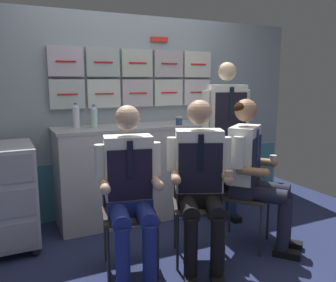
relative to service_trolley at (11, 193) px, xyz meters
The scene contains 16 objects.
ground 1.66m from the service_trolley, 35.32° to the right, with size 4.80×4.80×0.04m, color navy.
galley_bulkhead 1.49m from the service_trolley, 19.47° to the left, with size 4.20×0.14×2.15m.
galley_counter 1.23m from the service_trolley, ahead, with size 1.66×0.53×1.00m.
service_trolley is the anchor object (origin of this frame).
folding_chair_left 1.10m from the service_trolley, 41.72° to the right, with size 0.48×0.48×0.86m.
crew_member_left 1.20m from the service_trolley, 48.52° to the right, with size 0.51×0.66×1.28m.
folding_chair_right 1.62m from the service_trolley, 30.17° to the right, with size 0.53×0.53×0.86m.
crew_member_right 1.66m from the service_trolley, 35.69° to the right, with size 0.58×0.70×1.31m.
folding_chair_by_counter 1.96m from the service_trolley, 23.22° to the right, with size 0.56×0.56×0.86m.
crew_member_by_counter 2.12m from the service_trolley, 25.22° to the right, with size 0.64×0.68×1.30m.
crew_member_standing 2.10m from the service_trolley, ahead, with size 0.52×0.30×1.64m.
water_bottle_tall 0.93m from the service_trolley, 22.10° to the left, with size 0.07×0.07×0.25m.
water_bottle_clear 1.02m from the service_trolley, 13.27° to the left, with size 0.07×0.07×0.23m.
coffee_cup_white 1.74m from the service_trolley, ahead, with size 0.07×0.07×0.07m.
coffee_cup_spare 2.03m from the service_trolley, ahead, with size 0.07×0.07×0.08m.
espresso_cup_small 1.79m from the service_trolley, ahead, with size 0.06×0.06×0.08m.
Camera 1 is at (-1.33, -2.31, 1.45)m, focal length 37.45 mm.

